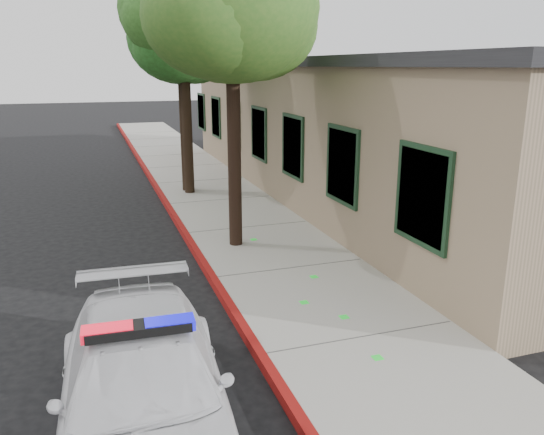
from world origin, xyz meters
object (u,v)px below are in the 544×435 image
(clapboard_building, at_px, (373,127))
(street_tree_mid, at_px, (182,15))
(police_car, at_px, (143,388))
(street_tree_near, at_px, (232,15))
(street_tree_far, at_px, (182,43))

(clapboard_building, distance_m, street_tree_mid, 6.76)
(police_car, height_order, street_tree_near, street_tree_near)
(clapboard_building, xyz_separation_m, street_tree_mid, (-5.75, 1.32, 3.31))
(clapboard_building, bearing_deg, police_car, -129.49)
(clapboard_building, relative_size, street_tree_near, 3.20)
(police_car, bearing_deg, clapboard_building, 53.38)
(police_car, xyz_separation_m, street_tree_far, (2.60, 11.73, 4.02))
(street_tree_near, height_order, street_tree_far, street_tree_near)
(street_tree_near, relative_size, street_tree_far, 1.08)
(street_tree_near, height_order, street_tree_mid, street_tree_mid)
(clapboard_building, relative_size, street_tree_mid, 2.98)
(street_tree_mid, xyz_separation_m, street_tree_far, (0.02, 0.30, -0.76))
(clapboard_building, bearing_deg, street_tree_far, 164.18)
(street_tree_near, relative_size, street_tree_mid, 0.93)
(street_tree_near, distance_m, street_tree_mid, 5.55)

